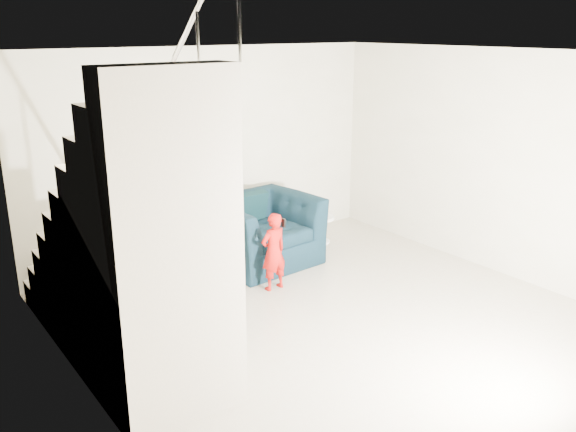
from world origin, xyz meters
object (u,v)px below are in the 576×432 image
object	(u,v)px
toddler	(274,252)
staircase	(131,268)
armchair	(261,231)
side_table	(320,225)

from	to	relation	value
toddler	staircase	xyz separation A→B (m)	(-1.94, -0.65, 0.49)
toddler	staircase	world-z (taller)	staircase
armchair	toddler	xyz separation A→B (m)	(-0.35, -0.78, 0.03)
side_table	armchair	bearing A→B (deg)	-172.92
side_table	staircase	world-z (taller)	staircase
toddler	staircase	bearing A→B (deg)	14.33
toddler	staircase	size ratio (longest dim) A/B	0.25
armchair	toddler	bearing A→B (deg)	-118.59
side_table	staircase	xyz separation A→B (m)	(-3.38, -1.56, 0.69)
toddler	side_table	world-z (taller)	toddler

